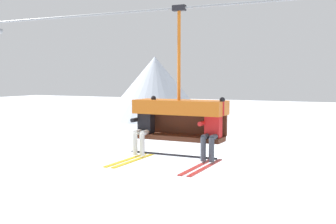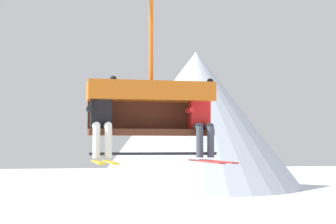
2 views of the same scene
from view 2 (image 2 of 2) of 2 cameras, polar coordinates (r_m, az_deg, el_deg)
mountain_peak_central at (r=58.65m, az=3.15°, el=-0.77°), size 23.46×23.46×15.49m
chairlift_chair at (r=8.24m, az=-2.00°, el=1.36°), size 2.00×0.74×3.15m
skier_black at (r=7.91m, az=-7.36°, el=-0.51°), size 0.48×1.70×1.34m
skier_red at (r=8.19m, az=3.73°, el=-0.65°), size 0.48×1.70×1.34m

